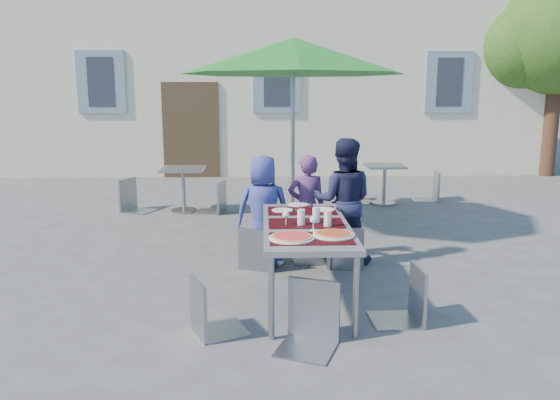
{
  "coord_description": "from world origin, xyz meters",
  "views": [
    {
      "loc": [
        -0.32,
        -5.32,
        1.96
      ],
      "look_at": [
        -0.14,
        0.56,
        0.8
      ],
      "focal_mm": 35.0,
      "sensor_mm": 36.0,
      "label": 1
    }
  ],
  "objects_px": {
    "pizza_near_right": "(334,234)",
    "bg_chair_l_0": "(132,175)",
    "chair_2": "(347,220)",
    "bg_chair_l_1": "(354,172)",
    "cafe_table_1": "(384,178)",
    "chair_5": "(311,276)",
    "child_1": "(307,207)",
    "patio_umbrella": "(293,57)",
    "chair_4": "(408,261)",
    "chair_1": "(314,212)",
    "pizza_near_left": "(291,237)",
    "cafe_table_0": "(183,182)",
    "chair_3": "(209,273)",
    "dining_table": "(306,229)",
    "chair_0": "(258,223)",
    "child_0": "(263,210)",
    "child_2": "(343,201)",
    "bg_chair_r_1": "(431,168)",
    "bg_chair_r_0": "(215,178)"
  },
  "relations": [
    {
      "from": "pizza_near_left",
      "to": "chair_0",
      "type": "height_order",
      "value": "chair_0"
    },
    {
      "from": "child_1",
      "to": "chair_4",
      "type": "relative_size",
      "value": 1.34
    },
    {
      "from": "child_2",
      "to": "chair_4",
      "type": "relative_size",
      "value": 1.56
    },
    {
      "from": "bg_chair_l_0",
      "to": "cafe_table_0",
      "type": "bearing_deg",
      "value": -5.98
    },
    {
      "from": "chair_0",
      "to": "chair_3",
      "type": "relative_size",
      "value": 1.01
    },
    {
      "from": "pizza_near_left",
      "to": "bg_chair_l_1",
      "type": "distance_m",
      "value": 5.48
    },
    {
      "from": "dining_table",
      "to": "patio_umbrella",
      "type": "relative_size",
      "value": 0.59
    },
    {
      "from": "chair_4",
      "to": "chair_1",
      "type": "bearing_deg",
      "value": 111.18
    },
    {
      "from": "bg_chair_r_0",
      "to": "dining_table",
      "type": "bearing_deg",
      "value": -73.13
    },
    {
      "from": "chair_4",
      "to": "chair_5",
      "type": "relative_size",
      "value": 0.97
    },
    {
      "from": "chair_5",
      "to": "cafe_table_0",
      "type": "relative_size",
      "value": 1.29
    },
    {
      "from": "chair_1",
      "to": "chair_3",
      "type": "height_order",
      "value": "chair_1"
    },
    {
      "from": "chair_2",
      "to": "bg_chair_l_1",
      "type": "bearing_deg",
      "value": 79.35
    },
    {
      "from": "pizza_near_left",
      "to": "chair_1",
      "type": "distance_m",
      "value": 1.74
    },
    {
      "from": "child_2",
      "to": "chair_1",
      "type": "height_order",
      "value": "child_2"
    },
    {
      "from": "dining_table",
      "to": "patio_umbrella",
      "type": "height_order",
      "value": "patio_umbrella"
    },
    {
      "from": "pizza_near_left",
      "to": "chair_5",
      "type": "height_order",
      "value": "chair_5"
    },
    {
      "from": "pizza_near_left",
      "to": "chair_4",
      "type": "distance_m",
      "value": 1.03
    },
    {
      "from": "pizza_near_right",
      "to": "child_0",
      "type": "relative_size",
      "value": 0.28
    },
    {
      "from": "bg_chair_r_0",
      "to": "cafe_table_1",
      "type": "bearing_deg",
      "value": 11.16
    },
    {
      "from": "chair_5",
      "to": "child_2",
      "type": "bearing_deg",
      "value": 75.38
    },
    {
      "from": "patio_umbrella",
      "to": "chair_3",
      "type": "bearing_deg",
      "value": -104.04
    },
    {
      "from": "child_1",
      "to": "cafe_table_1",
      "type": "relative_size",
      "value": 1.76
    },
    {
      "from": "chair_1",
      "to": "bg_chair_l_0",
      "type": "bearing_deg",
      "value": 133.33
    },
    {
      "from": "bg_chair_r_0",
      "to": "pizza_near_right",
      "type": "bearing_deg",
      "value": -72.44
    },
    {
      "from": "chair_5",
      "to": "bg_chair_r_1",
      "type": "distance_m",
      "value": 6.41
    },
    {
      "from": "pizza_near_right",
      "to": "bg_chair_l_0",
      "type": "distance_m",
      "value": 5.33
    },
    {
      "from": "pizza_near_left",
      "to": "child_1",
      "type": "relative_size",
      "value": 0.31
    },
    {
      "from": "bg_chair_l_0",
      "to": "chair_5",
      "type": "bearing_deg",
      "value": -63.22
    },
    {
      "from": "child_1",
      "to": "bg_chair_l_1",
      "type": "xyz_separation_m",
      "value": [
        1.13,
        3.37,
        -0.07
      ]
    },
    {
      "from": "bg_chair_r_1",
      "to": "cafe_table_0",
      "type": "bearing_deg",
      "value": -169.04
    },
    {
      "from": "cafe_table_1",
      "to": "child_2",
      "type": "bearing_deg",
      "value": -110.25
    },
    {
      "from": "pizza_near_right",
      "to": "bg_chair_r_1",
      "type": "relative_size",
      "value": 0.35
    },
    {
      "from": "chair_2",
      "to": "child_0",
      "type": "bearing_deg",
      "value": 169.56
    },
    {
      "from": "child_1",
      "to": "patio_umbrella",
      "type": "distance_m",
      "value": 2.28
    },
    {
      "from": "chair_3",
      "to": "pizza_near_right",
      "type": "bearing_deg",
      "value": 14.81
    },
    {
      "from": "chair_2",
      "to": "cafe_table_1",
      "type": "height_order",
      "value": "chair_2"
    },
    {
      "from": "dining_table",
      "to": "child_0",
      "type": "distance_m",
      "value": 1.2
    },
    {
      "from": "bg_chair_l_0",
      "to": "pizza_near_left",
      "type": "bearing_deg",
      "value": -62.42
    },
    {
      "from": "pizza_near_right",
      "to": "chair_1",
      "type": "relative_size",
      "value": 0.35
    },
    {
      "from": "cafe_table_1",
      "to": "bg_chair_l_1",
      "type": "height_order",
      "value": "bg_chair_l_1"
    },
    {
      "from": "pizza_near_right",
      "to": "chair_1",
      "type": "distance_m",
      "value": 1.62
    },
    {
      "from": "child_1",
      "to": "bg_chair_r_1",
      "type": "distance_m",
      "value": 4.32
    },
    {
      "from": "child_0",
      "to": "chair_5",
      "type": "relative_size",
      "value": 1.32
    },
    {
      "from": "bg_chair_r_0",
      "to": "bg_chair_l_1",
      "type": "xyz_separation_m",
      "value": [
        2.44,
        0.8,
        -0.03
      ]
    },
    {
      "from": "patio_umbrella",
      "to": "cafe_table_1",
      "type": "distance_m",
      "value": 3.16
    },
    {
      "from": "bg_chair_r_0",
      "to": "bg_chair_l_1",
      "type": "relative_size",
      "value": 1.05
    },
    {
      "from": "child_0",
      "to": "chair_3",
      "type": "distance_m",
      "value": 1.93
    },
    {
      "from": "chair_4",
      "to": "patio_umbrella",
      "type": "height_order",
      "value": "patio_umbrella"
    },
    {
      "from": "child_2",
      "to": "bg_chair_r_1",
      "type": "bearing_deg",
      "value": -110.53
    }
  ]
}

